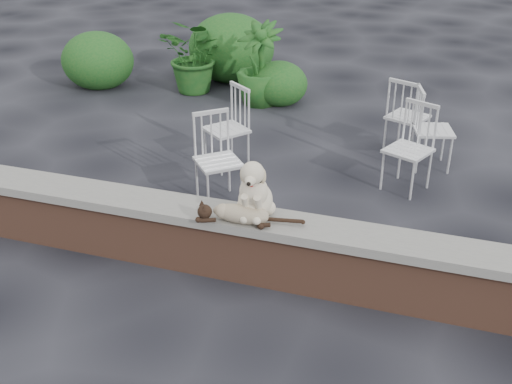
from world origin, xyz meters
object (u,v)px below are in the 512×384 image
(dog, at_px, (255,186))
(chair_b, at_px, (226,128))
(chair_a, at_px, (218,160))
(chair_d, at_px, (408,149))
(potted_plant_b, at_px, (260,64))
(chair_c, at_px, (408,115))
(potted_plant_a, at_px, (196,55))
(cat, at_px, (240,213))
(chair_e, at_px, (433,129))

(dog, xyz_separation_m, chair_b, (-0.99, 1.96, -0.38))
(dog, height_order, chair_a, dog)
(chair_b, relative_size, chair_d, 1.00)
(chair_d, distance_m, potted_plant_b, 3.13)
(chair_c, xyz_separation_m, potted_plant_a, (-3.28, 1.32, 0.10))
(dog, relative_size, potted_plant_a, 0.47)
(chair_c, bearing_deg, chair_b, 50.58)
(cat, bearing_deg, chair_e, 58.38)
(chair_d, distance_m, chair_e, 0.69)
(dog, height_order, cat, dog)
(dog, xyz_separation_m, cat, (-0.08, -0.15, -0.18))
(chair_d, bearing_deg, dog, -93.19)
(cat, bearing_deg, potted_plant_a, 110.41)
(chair_c, distance_m, potted_plant_b, 2.47)
(chair_e, bearing_deg, potted_plant_a, 50.02)
(chair_b, distance_m, potted_plant_b, 2.17)
(chair_a, relative_size, chair_c, 1.00)
(chair_c, relative_size, chair_e, 1.00)
(potted_plant_a, bearing_deg, chair_a, -63.66)
(chair_e, bearing_deg, chair_a, 112.50)
(chair_a, xyz_separation_m, chair_e, (2.01, 1.55, 0.00))
(potted_plant_b, bearing_deg, cat, -74.31)
(cat, distance_m, chair_c, 3.32)
(chair_a, xyz_separation_m, chair_d, (1.80, 0.89, 0.00))
(potted_plant_a, bearing_deg, potted_plant_b, -11.63)
(chair_c, bearing_deg, chair_a, 70.12)
(cat, relative_size, potted_plant_a, 0.90)
(chair_c, height_order, potted_plant_a, potted_plant_a)
(chair_b, bearing_deg, potted_plant_b, 135.80)
(dog, distance_m, potted_plant_a, 4.94)
(chair_e, bearing_deg, dog, 139.82)
(dog, relative_size, chair_e, 0.57)
(chair_c, relative_size, potted_plant_a, 0.83)
(chair_a, height_order, chair_c, same)
(dog, height_order, potted_plant_b, potted_plant_b)
(dog, height_order, chair_c, dog)
(cat, height_order, chair_e, chair_e)
(chair_e, relative_size, potted_plant_a, 0.83)
(potted_plant_b, bearing_deg, chair_e, -29.76)
(potted_plant_a, distance_m, potted_plant_b, 1.09)
(cat, relative_size, chair_d, 1.09)
(chair_b, height_order, potted_plant_a, potted_plant_a)
(cat, distance_m, chair_e, 3.12)
(chair_b, relative_size, potted_plant_a, 0.83)
(chair_a, relative_size, potted_plant_a, 0.83)
(chair_d, xyz_separation_m, chair_e, (0.21, 0.66, 0.00))
(chair_b, xyz_separation_m, potted_plant_a, (-1.36, 2.37, 0.10))
(chair_b, xyz_separation_m, chair_d, (2.02, 0.05, 0.00))
(chair_b, height_order, chair_d, same)
(dog, distance_m, chair_d, 2.29)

